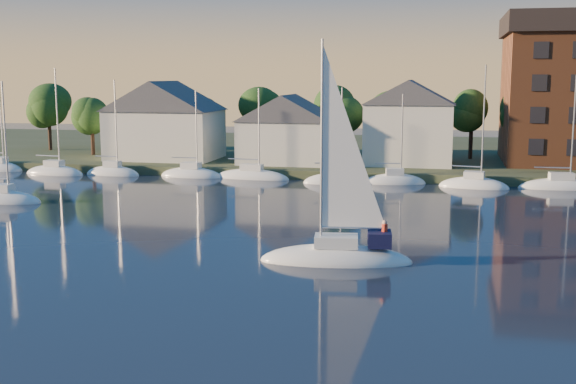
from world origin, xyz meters
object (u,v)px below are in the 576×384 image
(clubhouse_west, at_px, (165,119))
(clubhouse_east, at_px, (409,121))
(clubhouse_centre, at_px, (289,128))
(drifting_sailboat_left, at_px, (2,201))
(hero_sailboat, at_px, (338,252))

(clubhouse_west, xyz_separation_m, clubhouse_east, (30.00, 1.00, 0.07))
(clubhouse_centre, xyz_separation_m, drifting_sailboat_left, (-20.59, -26.63, -5.04))
(clubhouse_east, bearing_deg, clubhouse_west, -178.09)
(clubhouse_west, distance_m, drifting_sailboat_left, 28.61)
(clubhouse_centre, distance_m, hero_sailboat, 43.03)
(clubhouse_east, bearing_deg, clubhouse_centre, -171.87)
(clubhouse_west, bearing_deg, clubhouse_east, 1.91)
(clubhouse_east, height_order, drifting_sailboat_left, clubhouse_east)
(clubhouse_west, distance_m, clubhouse_east, 30.02)
(clubhouse_west, xyz_separation_m, drifting_sailboat_left, (-4.59, -27.63, -5.84))
(clubhouse_east, distance_m, hero_sailboat, 43.39)
(clubhouse_west, height_order, clubhouse_centre, clubhouse_west)
(clubhouse_west, distance_m, hero_sailboat, 50.88)
(clubhouse_centre, relative_size, clubhouse_east, 1.10)
(clubhouse_east, relative_size, drifting_sailboat_left, 0.88)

